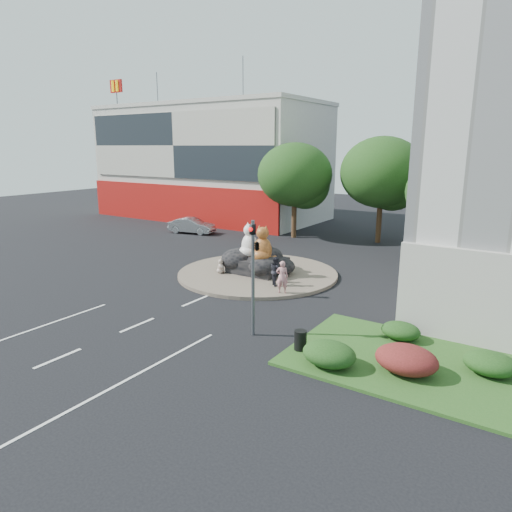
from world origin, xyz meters
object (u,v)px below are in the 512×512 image
at_px(cat_white, 250,240).
at_px(kitten_white, 282,275).
at_px(parked_car, 192,226).
at_px(litter_bin, 300,340).
at_px(cat_tabby, 263,243).
at_px(pedestrian_dark, 276,271).
at_px(kitten_calico, 221,266).
at_px(pedestrian_pink, 282,277).

xyz_separation_m(cat_white, kitten_white, (3.01, -1.05, -1.58)).
height_order(parked_car, litter_bin, parked_car).
bearing_deg(cat_tabby, cat_white, 151.76).
bearing_deg(pedestrian_dark, cat_tabby, 7.52).
xyz_separation_m(kitten_calico, kitten_white, (4.22, 0.38, -0.04)).
bearing_deg(parked_car, kitten_white, -133.90).
bearing_deg(pedestrian_dark, kitten_white, -49.00).
xyz_separation_m(cat_white, pedestrian_pink, (3.98, -2.75, -1.12)).
bearing_deg(parked_car, pedestrian_dark, -135.68).
distance_m(cat_white, pedestrian_pink, 4.97).
bearing_deg(litter_bin, pedestrian_dark, 127.50).
xyz_separation_m(cat_white, kitten_calico, (-1.22, -1.42, -1.54)).
relative_size(cat_white, pedestrian_dark, 1.34).
distance_m(pedestrian_dark, parked_car, 18.44).
distance_m(parked_car, litter_bin, 26.49).
height_order(kitten_calico, pedestrian_pink, pedestrian_pink).
xyz_separation_m(cat_white, cat_tabby, (1.27, -0.47, 0.01)).
bearing_deg(kitten_white, pedestrian_pink, -103.57).
bearing_deg(kitten_white, cat_white, 117.53).
xyz_separation_m(kitten_calico, litter_bin, (9.28, -6.91, -0.15)).
bearing_deg(cat_tabby, parked_car, 138.37).
height_order(cat_tabby, pedestrian_dark, cat_tabby).
bearing_deg(parked_car, litter_bin, -141.48).
height_order(pedestrian_pink, pedestrian_dark, pedestrian_pink).
bearing_deg(pedestrian_pink, cat_white, -60.34).
relative_size(cat_tabby, litter_bin, 2.83).
xyz_separation_m(pedestrian_pink, litter_bin, (4.09, -5.58, -0.58)).
relative_size(cat_white, parked_car, 0.51).
bearing_deg(kitten_white, parked_car, 104.66).
relative_size(cat_tabby, kitten_white, 2.60).
relative_size(cat_tabby, kitten_calico, 2.39).
xyz_separation_m(cat_white, parked_car, (-12.33, 8.56, -1.49)).
bearing_deg(pedestrian_pink, kitten_white, -85.98).
distance_m(kitten_white, pedestrian_pink, 2.02).
xyz_separation_m(pedestrian_pink, parked_car, (-16.31, 11.31, -0.37)).
bearing_deg(kitten_calico, parked_car, 176.95).
height_order(kitten_calico, litter_bin, kitten_calico).
distance_m(kitten_white, pedestrian_dark, 0.77).
height_order(kitten_white, pedestrian_pink, pedestrian_pink).
bearing_deg(pedestrian_dark, litter_bin, 170.99).
relative_size(kitten_calico, parked_car, 0.21).
bearing_deg(cat_tabby, kitten_white, -26.53).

